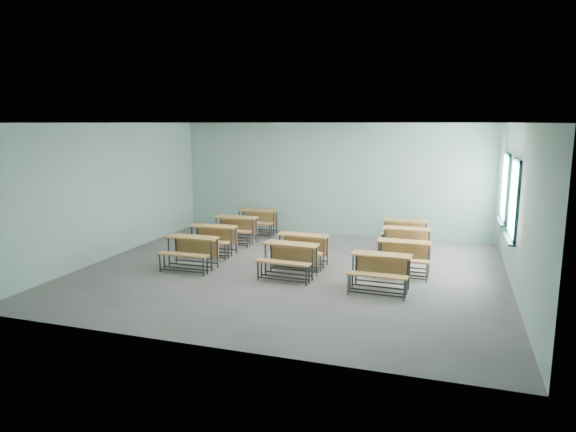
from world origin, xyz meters
name	(u,v)px	position (x,y,z in m)	size (l,w,h in m)	color
room	(294,199)	(0.08, 0.03, 1.60)	(9.04, 8.04, 3.24)	slate
desk_unit_r0c0	(191,248)	(-2.16, -0.46, 0.48)	(1.15, 0.77, 0.71)	#BC8443
desk_unit_r0c1	(289,255)	(0.11, -0.40, 0.48)	(1.18, 0.82, 0.71)	#BC8443
desk_unit_r0c2	(380,267)	(2.04, -0.70, 0.48)	(1.16, 0.80, 0.71)	#BC8443
desk_unit_r1c0	(212,236)	(-2.26, 0.79, 0.48)	(1.17, 0.81, 0.71)	#BC8443
desk_unit_r1c1	(302,245)	(0.12, 0.51, 0.48)	(1.17, 0.81, 0.71)	#BC8443
desk_unit_r1c2	(404,253)	(2.36, 0.53, 0.48)	(1.15, 0.79, 0.71)	#BC8443
desk_unit_r2c0	(235,226)	(-2.23, 2.10, 0.48)	(1.16, 0.80, 0.71)	#BC8443
desk_unit_r2c2	(406,238)	(2.29, 1.96, 0.48)	(1.14, 0.77, 0.71)	#BC8443
desk_unit_r3c0	(257,218)	(-2.07, 3.30, 0.48)	(1.17, 0.82, 0.71)	#BC8443
desk_unit_r3c2	(405,229)	(2.16, 3.03, 0.48)	(1.15, 0.77, 0.71)	#BC8443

